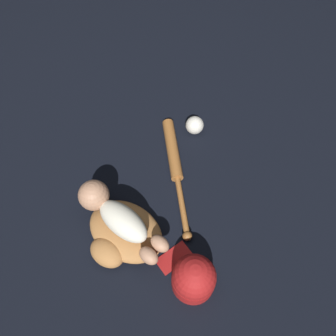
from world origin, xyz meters
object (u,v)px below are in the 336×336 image
object	(u,v)px
baseball_glove	(123,234)
baseball	(195,125)
baseball_bat	(174,160)
baby_figure	(115,214)
baseball_cap	(193,277)

from	to	relation	value
baseball_glove	baseball	bearing A→B (deg)	-92.17
baseball	baseball_bat	bearing A→B (deg)	88.91
baby_figure	baseball_bat	xyz separation A→B (m)	(-0.05, -0.34, -0.09)
baby_figure	baseball_bat	bearing A→B (deg)	-98.84
baseball_glove	baby_figure	xyz separation A→B (m)	(0.04, -0.03, 0.08)
baby_figure	baseball	bearing A→B (deg)	-96.09
baseball_cap	baseball_bat	bearing A→B (deg)	-56.76
baby_figure	baseball	xyz separation A→B (m)	(-0.06, -0.54, -0.08)
baseball_glove	baseball	xyz separation A→B (m)	(-0.02, -0.56, 0.00)
baseball_glove	baseball_cap	xyz separation A→B (m)	(-0.28, 0.03, 0.02)
baseball_cap	baseball	bearing A→B (deg)	-66.39
baby_figure	baseball	distance (m)	0.55
baseball_bat	baseball	size ratio (longest dim) A/B	6.01
baby_figure	baseball	size ratio (longest dim) A/B	4.71
baseball_glove	baby_figure	size ratio (longest dim) A/B	0.85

